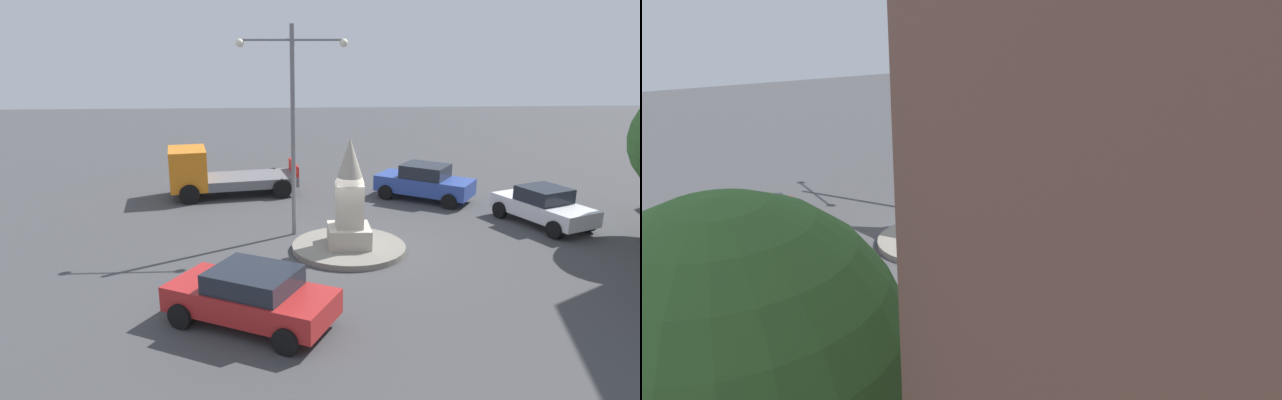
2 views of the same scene
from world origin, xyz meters
TOP-DOWN VIEW (x-y plane):
  - ground_plane at (0.00, 0.00)m, footprint 80.00×80.00m
  - traffic_island at (0.00, 0.00)m, footprint 3.76×3.76m
  - monument at (0.00, 0.00)m, footprint 1.37×1.37m
  - streetlamp at (-1.78, 1.72)m, footprint 3.70×0.28m
  - car_red_near_island at (-2.90, -4.95)m, footprint 4.49×3.53m
  - car_blue_approaching at (3.90, 6.01)m, footprint 4.32×3.69m
  - car_white_parked_left at (7.57, 2.34)m, footprint 3.06×4.20m
  - truck_orange_waiting at (-5.26, 7.14)m, footprint 5.83×3.33m
  - tree_mid_cluster at (9.62, -7.93)m, footprint 3.59×3.59m

SIDE VIEW (x-z plane):
  - ground_plane at x=0.00m, z-range 0.00..0.00m
  - traffic_island at x=0.00m, z-range 0.00..0.20m
  - car_white_parked_left at x=7.57m, z-range 0.01..1.44m
  - car_red_near_island at x=-2.90m, z-range 0.03..1.48m
  - car_blue_approaching at x=3.90m, z-range 0.01..1.56m
  - truck_orange_waiting at x=-5.26m, z-range -0.09..2.08m
  - monument at x=0.00m, z-range -0.02..3.55m
  - tree_mid_cluster at x=9.62m, z-range 1.06..6.79m
  - streetlamp at x=-1.78m, z-range 0.80..8.05m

